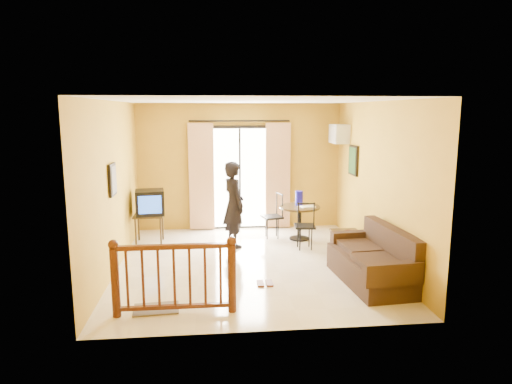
{
  "coord_description": "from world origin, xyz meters",
  "views": [
    {
      "loc": [
        -0.66,
        -7.61,
        2.64
      ],
      "look_at": [
        0.13,
        0.2,
        1.24
      ],
      "focal_mm": 32.0,
      "sensor_mm": 36.0,
      "label": 1
    }
  ],
  "objects": [
    {
      "name": "stair_balustrade",
      "position": [
        -1.15,
        -1.9,
        0.56
      ],
      "size": [
        1.63,
        0.13,
        1.04
      ],
      "color": "#471E0F",
      "rests_on": "ground"
    },
    {
      "name": "water_jug",
      "position": [
        1.17,
        1.54,
        0.85
      ],
      "size": [
        0.16,
        0.16,
        0.3
      ],
      "primitive_type": "cylinder",
      "color": "#1612AF",
      "rests_on": "dining_table"
    },
    {
      "name": "sandals",
      "position": [
        0.15,
        -0.99,
        0.01
      ],
      "size": [
        0.25,
        0.25,
        0.03
      ],
      "color": "#542A1D",
      "rests_on": "ground"
    },
    {
      "name": "dining_table",
      "position": [
        1.16,
        1.43,
        0.55
      ],
      "size": [
        0.84,
        0.84,
        0.7
      ],
      "color": "black",
      "rests_on": "ground"
    },
    {
      "name": "sofa",
      "position": [
        1.86,
        -1.07,
        0.33
      ],
      "size": [
        0.98,
        1.88,
        0.87
      ],
      "rotation": [
        0.0,
        0.0,
        0.09
      ],
      "color": "black",
      "rests_on": "ground"
    },
    {
      "name": "room_shell",
      "position": [
        0.0,
        0.0,
        1.7
      ],
      "size": [
        5.0,
        5.0,
        5.0
      ],
      "color": "white",
      "rests_on": "ground"
    },
    {
      "name": "dining_chairs",
      "position": [
        0.87,
        1.18,
        0.0
      ],
      "size": [
        0.99,
        1.3,
        0.95
      ],
      "color": "black",
      "rests_on": "ground"
    },
    {
      "name": "serving_tray",
      "position": [
        1.31,
        1.33,
        0.71
      ],
      "size": [
        0.31,
        0.24,
        0.02
      ],
      "primitive_type": "cube",
      "rotation": [
        0.0,
        0.0,
        0.22
      ],
      "color": "white",
      "rests_on": "dining_table"
    },
    {
      "name": "picture_left",
      "position": [
        -2.22,
        -0.2,
        1.55
      ],
      "size": [
        0.05,
        0.42,
        0.52
      ],
      "color": "black",
      "rests_on": "room_shell"
    },
    {
      "name": "balcony_door",
      "position": [
        0.0,
        2.43,
        1.19
      ],
      "size": [
        2.25,
        0.14,
        2.46
      ],
      "color": "black",
      "rests_on": "ground"
    },
    {
      "name": "doormat",
      "position": [
        -1.42,
        -1.74,
        0.01
      ],
      "size": [
        0.63,
        0.45,
        0.02
      ],
      "primitive_type": "cube",
      "rotation": [
        0.0,
        0.0,
        0.08
      ],
      "color": "#5E544B",
      "rests_on": "ground"
    },
    {
      "name": "coffee_table",
      "position": [
        1.85,
        0.21,
        0.28
      ],
      "size": [
        0.52,
        0.93,
        0.41
      ],
      "color": "black",
      "rests_on": "ground"
    },
    {
      "name": "tv_table",
      "position": [
        -1.9,
        1.49,
        0.51
      ],
      "size": [
        0.59,
        0.49,
        0.59
      ],
      "color": "black",
      "rests_on": "ground"
    },
    {
      "name": "ground",
      "position": [
        0.0,
        0.0,
        0.0
      ],
      "size": [
        5.0,
        5.0,
        0.0
      ],
      "primitive_type": "plane",
      "color": "beige",
      "rests_on": "ground"
    },
    {
      "name": "television",
      "position": [
        -1.87,
        1.49,
        0.83
      ],
      "size": [
        0.61,
        0.57,
        0.49
      ],
      "rotation": [
        0.0,
        0.0,
        0.13
      ],
      "color": "black",
      "rests_on": "tv_table"
    },
    {
      "name": "air_conditioner",
      "position": [
        2.09,
        1.95,
        2.15
      ],
      "size": [
        0.31,
        0.6,
        0.4
      ],
      "color": "silver",
      "rests_on": "room_shell"
    },
    {
      "name": "standing_person",
      "position": [
        -0.21,
        1.08,
        0.84
      ],
      "size": [
        0.6,
        0.72,
        1.68
      ],
      "primitive_type": "imported",
      "rotation": [
        0.0,
        0.0,
        1.94
      ],
      "color": "black",
      "rests_on": "ground"
    },
    {
      "name": "botanical_print",
      "position": [
        2.22,
        1.3,
        1.65
      ],
      "size": [
        0.05,
        0.5,
        0.6
      ],
      "color": "black",
      "rests_on": "room_shell"
    },
    {
      "name": "bowl",
      "position": [
        1.85,
        0.22,
        0.45
      ],
      "size": [
        0.21,
        0.21,
        0.06
      ],
      "primitive_type": "imported",
      "rotation": [
        0.0,
        0.0,
        0.03
      ],
      "color": "#542A1D",
      "rests_on": "coffee_table"
    }
  ]
}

